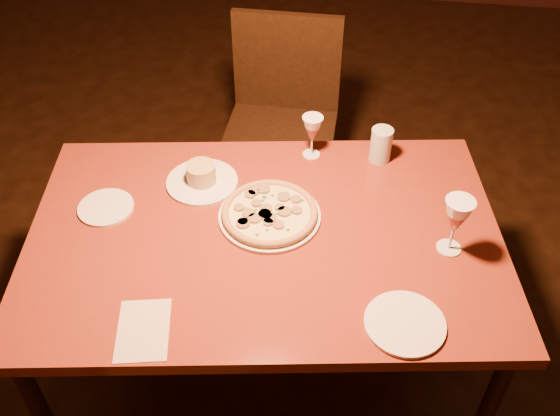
# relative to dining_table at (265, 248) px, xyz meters

# --- Properties ---
(floor) EXTENTS (7.00, 7.00, 0.00)m
(floor) POSITION_rel_dining_table_xyz_m (0.12, 0.01, -0.71)
(floor) COLOR #321E10
(floor) RESTS_ON ground
(dining_table) EXTENTS (1.59, 1.17, 0.78)m
(dining_table) POSITION_rel_dining_table_xyz_m (0.00, 0.00, 0.00)
(dining_table) COLOR maroon
(dining_table) RESTS_ON floor
(chair_far) EXTENTS (0.47, 0.47, 0.98)m
(chair_far) POSITION_rel_dining_table_xyz_m (-0.09, 0.93, -0.16)
(chair_far) COLOR black
(chair_far) RESTS_ON floor
(pizza_plate) EXTENTS (0.32, 0.32, 0.04)m
(pizza_plate) POSITION_rel_dining_table_xyz_m (0.00, 0.07, 0.09)
(pizza_plate) COLOR white
(pizza_plate) RESTS_ON dining_table
(ramekin_saucer) EXTENTS (0.24, 0.24, 0.08)m
(ramekin_saucer) POSITION_rel_dining_table_xyz_m (-0.25, 0.20, 0.09)
(ramekin_saucer) COLOR white
(ramekin_saucer) RESTS_ON dining_table
(wine_glass_far) EXTENTS (0.07, 0.07, 0.16)m
(wine_glass_far) POSITION_rel_dining_table_xyz_m (0.10, 0.41, 0.15)
(wine_glass_far) COLOR #A54944
(wine_glass_far) RESTS_ON dining_table
(wine_glass_right) EXTENTS (0.09, 0.09, 0.19)m
(wine_glass_right) POSITION_rel_dining_table_xyz_m (0.56, 0.02, 0.16)
(wine_glass_right) COLOR #A54944
(wine_glass_right) RESTS_ON dining_table
(water_tumbler) EXTENTS (0.07, 0.07, 0.12)m
(water_tumbler) POSITION_rel_dining_table_xyz_m (0.33, 0.42, 0.13)
(water_tumbler) COLOR silver
(water_tumbler) RESTS_ON dining_table
(side_plate_left) EXTENTS (0.18, 0.18, 0.01)m
(side_plate_left) POSITION_rel_dining_table_xyz_m (-0.52, 0.03, 0.07)
(side_plate_left) COLOR white
(side_plate_left) RESTS_ON dining_table
(side_plate_near) EXTENTS (0.22, 0.22, 0.01)m
(side_plate_near) POSITION_rel_dining_table_xyz_m (0.43, -0.28, 0.07)
(side_plate_near) COLOR white
(side_plate_near) RESTS_ON dining_table
(menu_card) EXTENTS (0.18, 0.23, 0.00)m
(menu_card) POSITION_rel_dining_table_xyz_m (-0.26, -0.41, 0.07)
(menu_card) COLOR beige
(menu_card) RESTS_ON dining_table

